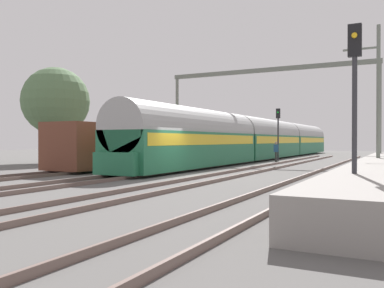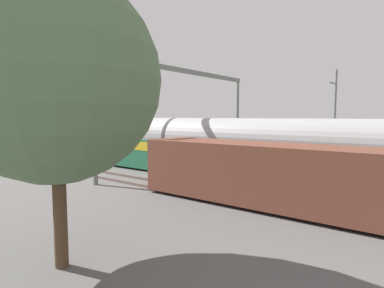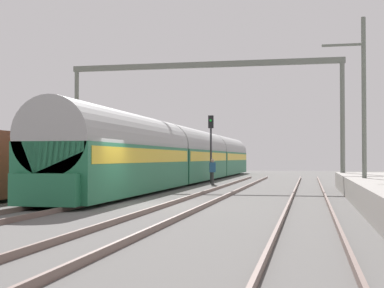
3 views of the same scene
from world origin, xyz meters
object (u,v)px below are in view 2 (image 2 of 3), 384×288
object	(u,v)px
freight_car	(272,175)
catenary_gantry	(185,93)
passenger_train	(107,140)
railway_signal_far	(144,128)
person_crossing	(172,152)

from	to	relation	value
freight_car	catenary_gantry	xyz separation A→B (m)	(6.52, 10.32, 4.49)
passenger_train	railway_signal_far	bearing A→B (deg)	-55.86
freight_car	person_crossing	bearing A→B (deg)	60.19
passenger_train	railway_signal_far	distance (m)	3.59
freight_car	catenary_gantry	bearing A→B (deg)	57.73
passenger_train	catenary_gantry	bearing A→B (deg)	-73.21
freight_car	railway_signal_far	world-z (taller)	railway_signal_far
passenger_train	freight_car	size ratio (longest dim) A/B	3.78
railway_signal_far	freight_car	bearing A→B (deg)	-113.08
passenger_train	freight_car	distance (m)	18.07
freight_car	passenger_train	bearing A→B (deg)	76.07
person_crossing	railway_signal_far	world-z (taller)	railway_signal_far
catenary_gantry	railway_signal_far	bearing A→B (deg)	93.35
passenger_train	catenary_gantry	world-z (taller)	catenary_gantry
passenger_train	freight_car	bearing A→B (deg)	-103.93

